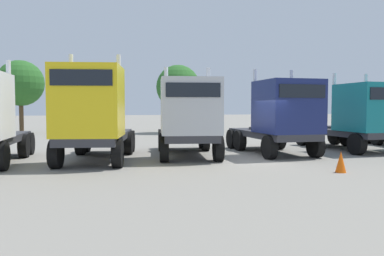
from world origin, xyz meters
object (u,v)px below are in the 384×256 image
at_px(semi_truck_silver, 189,117).
at_px(semi_truck_teal, 361,116).
at_px(semi_truck_yellow, 93,114).
at_px(traffic_cone_near, 341,162).
at_px(semi_truck_navy, 281,116).

relative_size(semi_truck_silver, semi_truck_teal, 1.11).
bearing_deg(semi_truck_yellow, traffic_cone_near, 73.04).
bearing_deg(semi_truck_teal, semi_truck_yellow, -87.08).
relative_size(semi_truck_silver, traffic_cone_near, 9.07).
distance_m(semi_truck_navy, traffic_cone_near, 4.90).
relative_size(semi_truck_teal, traffic_cone_near, 8.20).
relative_size(semi_truck_navy, traffic_cone_near, 8.04).
distance_m(semi_truck_teal, traffic_cone_near, 7.11).
height_order(semi_truck_silver, semi_truck_teal, semi_truck_silver).
height_order(semi_truck_navy, semi_truck_teal, semi_truck_navy).
height_order(semi_truck_yellow, semi_truck_silver, semi_truck_yellow).
xyz_separation_m(semi_truck_silver, semi_truck_teal, (8.87, 0.00, -0.01)).
bearing_deg(semi_truck_navy, traffic_cone_near, -2.73).
distance_m(semi_truck_silver, traffic_cone_near, 6.52).
bearing_deg(semi_truck_yellow, semi_truck_teal, 104.28).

